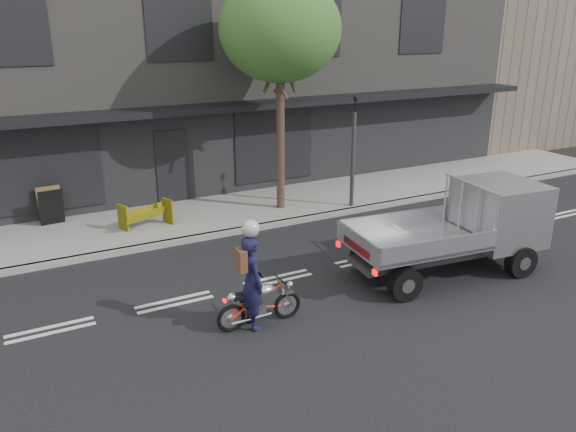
% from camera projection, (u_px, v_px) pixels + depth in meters
% --- Properties ---
extents(ground, '(80.00, 80.00, 0.00)m').
position_uv_depth(ground, '(278.00, 279.00, 12.67)').
color(ground, black).
rests_on(ground, ground).
extents(sidewalk, '(32.00, 3.20, 0.15)m').
position_uv_depth(sidewalk, '(207.00, 216.00, 16.58)').
color(sidewalk, gray).
rests_on(sidewalk, ground).
extents(kerb, '(32.00, 0.20, 0.15)m').
position_uv_depth(kerb, '(227.00, 233.00, 15.24)').
color(kerb, gray).
rests_on(kerb, ground).
extents(building_main, '(26.00, 10.00, 8.00)m').
position_uv_depth(building_main, '(141.00, 64.00, 20.82)').
color(building_main, slate).
rests_on(building_main, ground).
extents(building_neighbour, '(14.00, 10.00, 10.00)m').
position_uv_depth(building_neighbour, '(523.00, 32.00, 29.24)').
color(building_neighbour, brown).
rests_on(building_neighbour, ground).
extents(street_tree, '(3.40, 3.40, 6.74)m').
position_uv_depth(street_tree, '(280.00, 30.00, 15.42)').
color(street_tree, '#382B21').
rests_on(street_tree, ground).
extents(traffic_light_pole, '(0.12, 0.12, 3.50)m').
position_uv_depth(traffic_light_pole, '(353.00, 158.00, 16.77)').
color(traffic_light_pole, '#2D2D30').
rests_on(traffic_light_pole, ground).
extents(motorcycle, '(1.73, 0.50, 0.89)m').
position_uv_depth(motorcycle, '(260.00, 303.00, 10.64)').
color(motorcycle, black).
rests_on(motorcycle, ground).
extents(rider, '(0.46, 0.68, 1.84)m').
position_uv_depth(rider, '(252.00, 282.00, 10.42)').
color(rider, '#151336').
rests_on(rider, ground).
extents(flatbed_ute, '(4.72, 2.30, 2.11)m').
position_uv_depth(flatbed_ute, '(484.00, 218.00, 12.96)').
color(flatbed_ute, black).
rests_on(flatbed_ute, ground).
extents(construction_barrier, '(1.42, 0.97, 0.74)m').
position_uv_depth(construction_barrier, '(148.00, 216.00, 15.21)').
color(construction_barrier, '#D8D20B').
rests_on(construction_barrier, sidewalk).
extents(sandwich_board, '(0.68, 0.49, 1.02)m').
position_uv_depth(sandwich_board, '(51.00, 207.00, 15.45)').
color(sandwich_board, black).
rests_on(sandwich_board, sidewalk).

